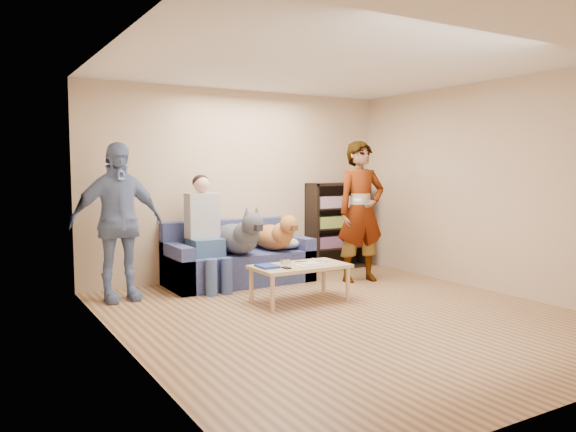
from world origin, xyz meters
TOP-DOWN VIEW (x-y plane):
  - ground at (0.00, 0.00)m, footprint 5.00×5.00m
  - ceiling at (0.00, 0.00)m, footprint 5.00×5.00m
  - wall_back at (0.00, 2.50)m, footprint 4.50×0.00m
  - wall_left at (-2.25, 0.00)m, footprint 0.00×5.00m
  - wall_right at (2.25, 0.00)m, footprint 0.00×5.00m
  - blanket at (0.42, 1.94)m, footprint 0.42×0.36m
  - person_standing_right at (1.23, 1.36)m, footprint 0.74×0.54m
  - person_standing_left at (-1.87, 1.90)m, footprint 1.10×0.53m
  - held_controller at (1.03, 1.16)m, footprint 0.07×0.13m
  - notebook_blue at (-0.47, 0.85)m, footprint 0.20×0.26m
  - papers at (-0.02, 0.70)m, footprint 0.26×0.20m
  - magazine at (0.01, 0.72)m, footprint 0.22×0.17m
  - camera_silver at (-0.19, 0.92)m, footprint 0.11×0.06m
  - controller_a at (0.21, 0.90)m, footprint 0.04×0.13m
  - controller_b at (0.29, 0.82)m, footprint 0.09×0.06m
  - headphone_cup_a at (0.13, 0.78)m, footprint 0.07×0.07m
  - headphone_cup_b at (0.13, 0.86)m, footprint 0.07×0.07m
  - pen_orange at (-0.09, 0.64)m, footprint 0.13×0.06m
  - pen_black at (0.05, 0.98)m, footprint 0.13×0.08m
  - wallet at (-0.32, 0.68)m, footprint 0.07×0.12m
  - sofa at (-0.25, 2.10)m, footprint 1.90×0.85m
  - person_seated at (-0.76, 1.97)m, footprint 0.40×0.73m
  - dog_gray at (-0.35, 1.86)m, footprint 0.44×1.26m
  - dog_tan at (0.22, 1.92)m, footprint 0.39×1.15m
  - coffee_table at (-0.07, 0.80)m, footprint 1.10×0.60m
  - bookshelf at (1.55, 2.33)m, footprint 1.00×0.34m

SIDE VIEW (x-z plane):
  - ground at x=0.00m, z-range 0.00..0.00m
  - sofa at x=-0.25m, z-range -0.13..0.69m
  - coffee_table at x=-0.07m, z-range 0.16..0.58m
  - pen_orange at x=-0.09m, z-range 0.42..0.43m
  - pen_black at x=0.05m, z-range 0.42..0.43m
  - papers at x=-0.02m, z-range 0.42..0.43m
  - wallet at x=-0.32m, z-range 0.42..0.43m
  - headphone_cup_a at x=0.13m, z-range 0.42..0.44m
  - headphone_cup_b at x=0.13m, z-range 0.42..0.44m
  - notebook_blue at x=-0.47m, z-range 0.42..0.45m
  - controller_a at x=0.21m, z-range 0.42..0.45m
  - controller_b at x=0.29m, z-range 0.42..0.45m
  - magazine at x=0.01m, z-range 0.43..0.45m
  - camera_silver at x=-0.19m, z-range 0.42..0.47m
  - blanket at x=0.42m, z-range 0.43..0.58m
  - dog_tan at x=0.22m, z-range 0.34..0.91m
  - dog_gray at x=-0.35m, z-range 0.33..0.97m
  - bookshelf at x=1.55m, z-range 0.03..1.33m
  - person_seated at x=-0.76m, z-range 0.04..1.51m
  - person_standing_left at x=-1.87m, z-range 0.00..1.82m
  - person_standing_right at x=1.23m, z-range 0.00..1.89m
  - held_controller at x=1.03m, z-range 1.10..1.13m
  - wall_back at x=0.00m, z-range -0.95..3.55m
  - wall_left at x=-2.25m, z-range -1.20..3.80m
  - wall_right at x=2.25m, z-range -1.20..3.80m
  - ceiling at x=0.00m, z-range 2.60..2.60m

